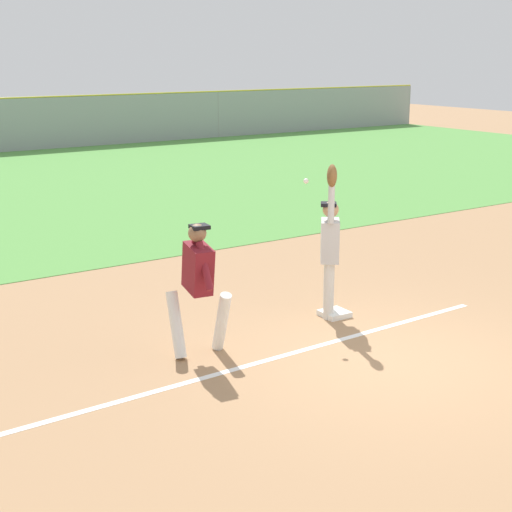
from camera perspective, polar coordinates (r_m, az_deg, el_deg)
ground_plane at (r=10.06m, az=9.73°, el=-7.48°), size 72.85×72.85×0.00m
outfield_grass at (r=22.90m, az=-17.04°, el=4.63°), size 48.13×17.87×0.01m
chalk_foul_line at (r=8.86m, az=-10.95°, el=-10.68°), size 12.00×0.44×0.01m
first_base at (r=11.52m, az=5.78°, el=-4.23°), size 0.39×0.39×0.08m
fielder at (r=11.18m, az=5.44°, el=0.96°), size 0.64×0.77×2.28m
runner at (r=9.78m, az=-4.26°, el=-1.78°), size 0.74×0.85×1.72m
baseball at (r=10.87m, az=3.69°, el=5.52°), size 0.07×0.07×0.07m
parked_car_tan at (r=35.65m, az=-12.49°, el=9.41°), size 4.50×2.32×1.25m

